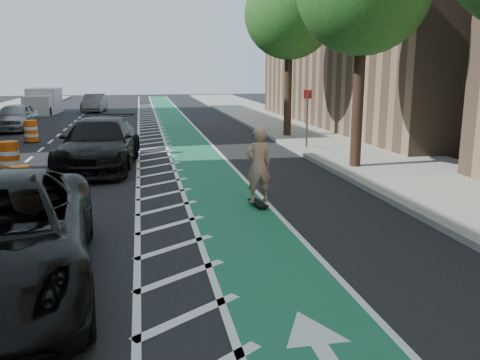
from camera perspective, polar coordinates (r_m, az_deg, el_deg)
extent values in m
plane|color=black|center=(8.52, -16.97, -11.09)|extent=(120.00, 120.00, 0.00)
cube|color=#1A5D41|center=(18.20, -4.42, 1.90)|extent=(2.00, 90.00, 0.01)
cube|color=silver|center=(18.10, -9.15, 1.71)|extent=(1.40, 90.00, 0.01)
cube|color=gray|center=(19.99, 14.43, 2.69)|extent=(5.00, 90.00, 0.15)
cube|color=gray|center=(19.07, 7.76, 2.53)|extent=(0.12, 90.00, 0.16)
cylinder|color=#382619|center=(17.27, 12.81, 8.40)|extent=(0.36, 0.36, 4.40)
cylinder|color=#382619|center=(24.80, 5.31, 9.78)|extent=(0.36, 0.36, 4.40)
sphere|color=#214517|center=(24.90, 5.48, 18.09)|extent=(4.20, 4.20, 4.20)
cylinder|color=#4C4C4C|center=(20.97, 7.53, 6.52)|extent=(0.08, 0.08, 2.40)
cube|color=red|center=(20.89, 7.62, 9.52)|extent=(0.35, 0.02, 0.35)
cube|color=black|center=(12.46, 2.03, -2.57)|extent=(0.35, 0.87, 0.03)
cylinder|color=black|center=(12.70, 1.20, -2.58)|extent=(0.04, 0.07, 0.07)
cylinder|color=black|center=(12.76, 1.94, -2.51)|extent=(0.04, 0.07, 0.07)
cylinder|color=black|center=(12.19, 2.11, -3.23)|extent=(0.04, 0.07, 0.07)
cylinder|color=black|center=(12.25, 2.88, -3.15)|extent=(0.04, 0.07, 0.07)
imported|color=tan|center=(12.25, 2.06, 1.68)|extent=(0.73, 0.53, 1.85)
imported|color=black|center=(17.83, -15.49, 3.95)|extent=(2.84, 5.92, 1.66)
imported|color=#9FA0A4|center=(30.33, -23.89, 6.49)|extent=(1.90, 4.40, 1.48)
imported|color=slate|center=(41.43, -16.01, 8.31)|extent=(1.81, 4.30, 1.38)
cube|color=silver|center=(41.60, -21.08, 8.32)|extent=(2.20, 3.09, 1.87)
cube|color=silver|center=(39.44, -21.76, 7.74)|extent=(1.94, 1.59, 1.40)
cylinder|color=black|center=(39.31, -23.04, 7.08)|extent=(0.27, 0.66, 0.65)
cylinder|color=black|center=(38.91, -20.63, 7.22)|extent=(0.27, 0.66, 0.65)
cylinder|color=black|center=(42.55, -21.90, 7.50)|extent=(0.27, 0.66, 0.65)
cylinder|color=black|center=(42.19, -19.67, 7.64)|extent=(0.27, 0.66, 0.65)
cylinder|color=orange|center=(14.49, -23.40, -0.16)|extent=(0.48, 0.48, 0.84)
cylinder|color=silver|center=(14.52, -23.35, -0.70)|extent=(0.49, 0.49, 0.11)
cylinder|color=silver|center=(14.46, -23.44, 0.31)|extent=(0.49, 0.49, 0.11)
cylinder|color=black|center=(14.57, -23.27, -1.70)|extent=(0.62, 0.62, 0.04)
cylinder|color=#E1520B|center=(18.01, -24.45, 2.34)|extent=(0.59, 0.59, 1.03)
cylinder|color=silver|center=(18.04, -24.40, 1.81)|extent=(0.61, 0.61, 0.14)
cylinder|color=silver|center=(17.99, -24.49, 2.81)|extent=(0.61, 0.61, 0.14)
cylinder|color=black|center=(18.10, -24.31, 0.81)|extent=(0.75, 0.75, 0.05)
cylinder|color=#FB5B0D|center=(25.18, -22.41, 5.07)|extent=(0.58, 0.58, 1.01)
cylinder|color=silver|center=(25.20, -22.37, 4.69)|extent=(0.60, 0.60, 0.13)
cylinder|color=silver|center=(25.17, -22.43, 5.40)|extent=(0.60, 0.60, 0.13)
cylinder|color=black|center=(25.24, -22.32, 3.99)|extent=(0.74, 0.74, 0.04)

